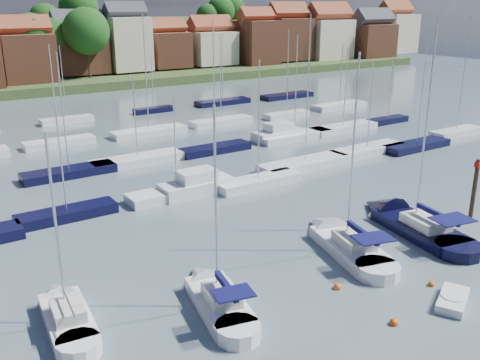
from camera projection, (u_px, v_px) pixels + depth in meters
ground at (156, 141)px, 67.87m from camera, size 260.00×260.00×0.00m
sailboat_left at (214, 297)px, 31.18m from camera, size 4.43×9.59×12.73m
sailboat_centre at (341, 242)px, 38.45m from camera, size 5.69×11.37×14.97m
sailboat_navy at (406, 222)px, 41.92m from camera, size 5.54×12.76×17.09m
sailboat_far at (65, 314)px, 29.50m from camera, size 3.16×8.83×11.59m
tender at (453, 300)px, 31.04m from camera, size 3.47×2.72×0.68m
timber_piling at (473, 199)px, 43.33m from camera, size 0.40×0.40×7.18m
buoy_b at (394, 324)px, 29.15m from camera, size 0.52×0.52×0.52m
buoy_c at (337, 289)px, 32.81m from camera, size 0.50×0.50×0.50m
buoy_d at (431, 286)px, 33.15m from camera, size 0.42×0.42×0.42m
buoy_e at (371, 217)px, 43.82m from camera, size 0.50×0.50×0.50m
marina_field at (187, 144)px, 64.91m from camera, size 79.62×41.41×15.93m
far_shore_town at (11, 52)px, 140.68m from camera, size 212.46×90.00×22.27m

